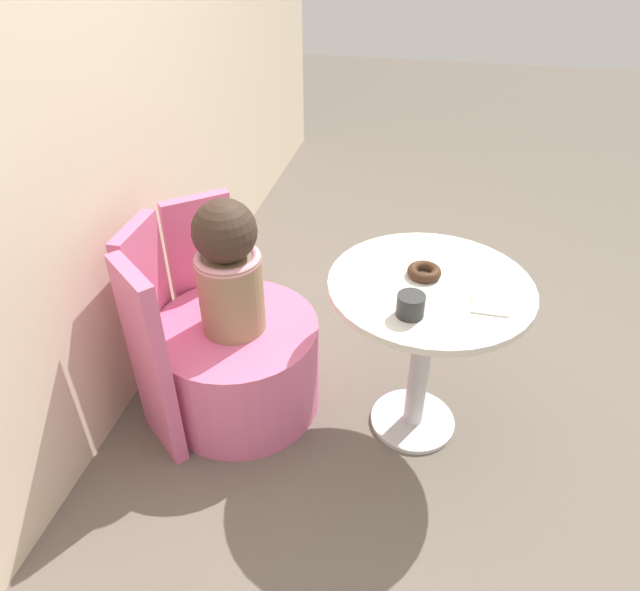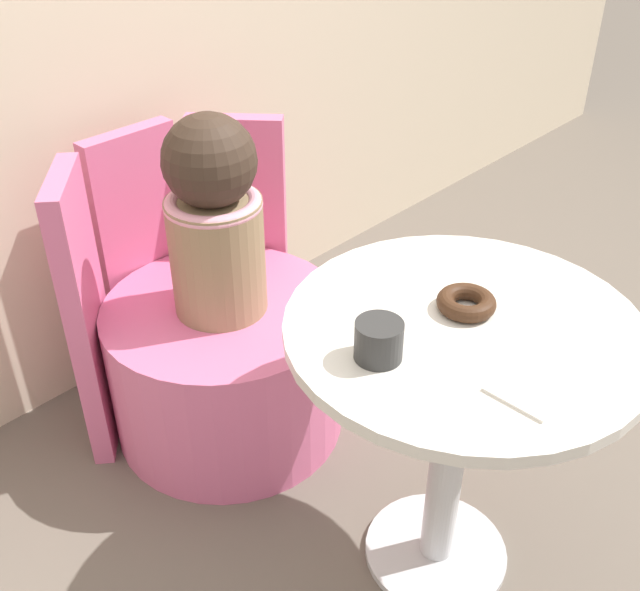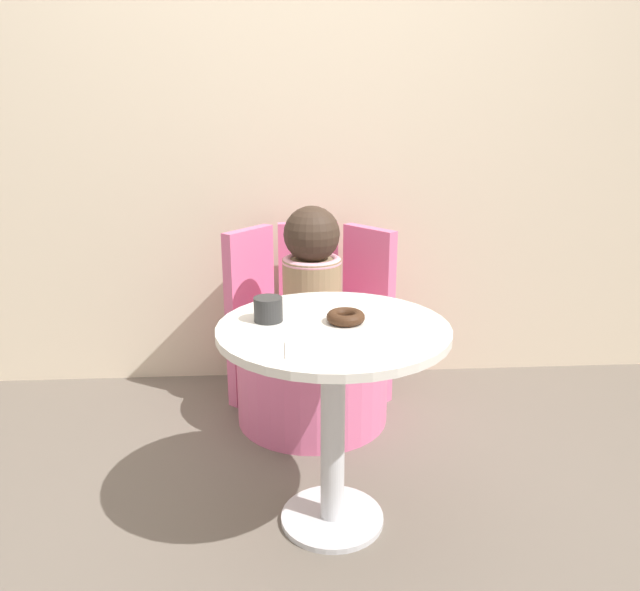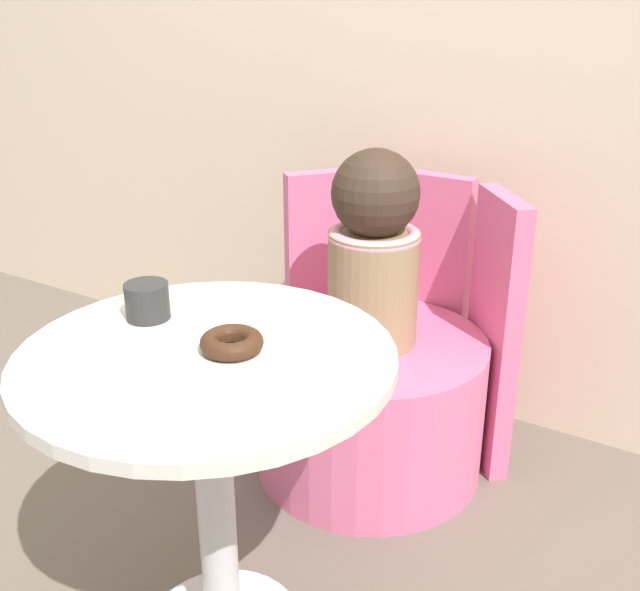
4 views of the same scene
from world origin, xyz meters
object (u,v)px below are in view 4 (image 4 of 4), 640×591
round_table (211,424)px  child_figure (374,250)px  tub_chair (369,404)px  donut (232,342)px  cup (147,301)px

round_table → child_figure: child_figure is taller
round_table → child_figure: (-0.03, 0.68, 0.13)m
tub_chair → donut: (0.06, -0.65, 0.47)m
child_figure → cup: size_ratio=5.99×
tub_chair → round_table: bearing=-87.8°
round_table → cup: size_ratio=7.98×
tub_chair → donut: bearing=-84.4°
child_figure → cup: 0.65m
round_table → child_figure: bearing=92.2°
child_figure → donut: (0.06, -0.65, 0.04)m
round_table → tub_chair: size_ratio=1.09×
tub_chair → child_figure: 0.44m
child_figure → donut: 0.66m
round_table → tub_chair: (-0.03, 0.68, -0.31)m
child_figure → donut: size_ratio=4.51×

